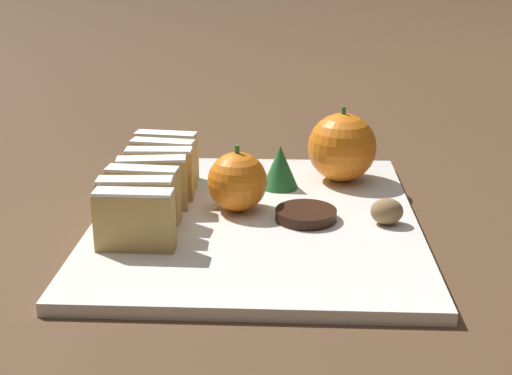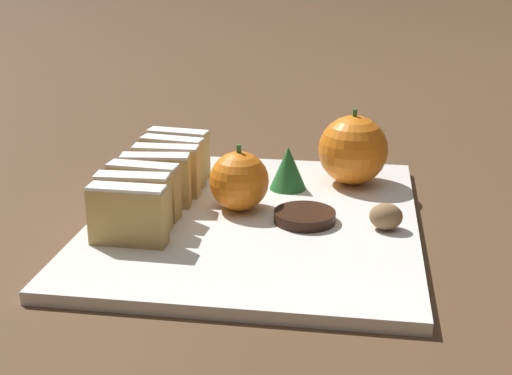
{
  "view_description": "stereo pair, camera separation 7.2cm",
  "coord_description": "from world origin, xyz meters",
  "px_view_note": "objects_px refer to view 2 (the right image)",
  "views": [
    {
      "loc": [
        0.03,
        -0.68,
        0.28
      ],
      "look_at": [
        0.0,
        0.0,
        0.04
      ],
      "focal_mm": 50.0,
      "sensor_mm": 36.0,
      "label": 1
    },
    {
      "loc": [
        0.1,
        -0.67,
        0.28
      ],
      "look_at": [
        0.0,
        0.0,
        0.04
      ],
      "focal_mm": 50.0,
      "sensor_mm": 36.0,
      "label": 2
    }
  ],
  "objects_px": {
    "chocolate_cookie": "(305,216)",
    "orange_far": "(353,150)",
    "walnut": "(386,216)",
    "orange_near": "(239,181)"
  },
  "relations": [
    {
      "from": "orange_far",
      "to": "orange_near",
      "type": "bearing_deg",
      "value": -138.09
    },
    {
      "from": "orange_far",
      "to": "walnut",
      "type": "xyz_separation_m",
      "value": [
        0.04,
        -0.13,
        -0.03
      ]
    },
    {
      "from": "orange_near",
      "to": "orange_far",
      "type": "height_order",
      "value": "orange_far"
    },
    {
      "from": "orange_near",
      "to": "orange_far",
      "type": "bearing_deg",
      "value": 41.91
    },
    {
      "from": "orange_near",
      "to": "orange_far",
      "type": "distance_m",
      "value": 0.15
    },
    {
      "from": "orange_near",
      "to": "chocolate_cookie",
      "type": "xyz_separation_m",
      "value": [
        0.07,
        -0.02,
        -0.03
      ]
    },
    {
      "from": "orange_far",
      "to": "walnut",
      "type": "distance_m",
      "value": 0.14
    },
    {
      "from": "chocolate_cookie",
      "to": "orange_far",
      "type": "bearing_deg",
      "value": 71.12
    },
    {
      "from": "walnut",
      "to": "orange_far",
      "type": "bearing_deg",
      "value": 105.06
    },
    {
      "from": "walnut",
      "to": "chocolate_cookie",
      "type": "bearing_deg",
      "value": 174.71
    }
  ]
}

